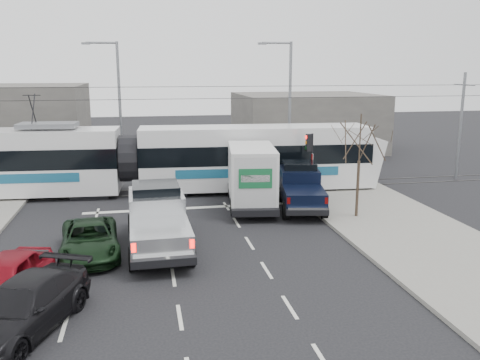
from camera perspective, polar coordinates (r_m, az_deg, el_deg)
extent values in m
plane|color=black|center=(21.39, -3.43, -7.39)|extent=(120.00, 120.00, 0.00)
cube|color=gray|center=(24.16, 18.34, -5.48)|extent=(6.00, 60.00, 0.15)
cube|color=#33302D|center=(30.93, -5.88, -1.16)|extent=(60.00, 1.60, 0.03)
cube|color=#67625D|center=(46.55, 7.39, 6.49)|extent=(12.00, 10.00, 5.00)
cylinder|color=#47382B|center=(25.31, 13.06, -0.95)|extent=(0.14, 0.14, 2.75)
cylinder|color=#47382B|center=(24.86, 13.34, 4.66)|extent=(0.07, 0.07, 2.25)
cylinder|color=black|center=(28.50, 8.02, 1.61)|extent=(0.12, 0.12, 3.60)
cube|color=black|center=(28.22, 7.72, 4.19)|extent=(0.28, 0.28, 0.95)
cylinder|color=#FF0C07|center=(28.13, 7.44, 4.79)|extent=(0.06, 0.20, 0.20)
cylinder|color=orange|center=(28.18, 7.43, 4.18)|extent=(0.06, 0.20, 0.20)
cylinder|color=#05330C|center=(28.22, 7.41, 3.58)|extent=(0.06, 0.20, 0.20)
cube|color=white|center=(28.26, 8.11, 2.54)|extent=(0.02, 0.30, 0.40)
cylinder|color=slate|center=(35.53, 5.60, 7.95)|extent=(0.20, 0.20, 9.00)
cylinder|color=slate|center=(35.19, 4.14, 15.10)|extent=(2.00, 0.14, 0.14)
cube|color=slate|center=(34.94, 2.50, 15.06)|extent=(0.55, 0.25, 0.14)
cylinder|color=slate|center=(36.09, -13.32, 7.75)|extent=(0.20, 0.20, 9.00)
cylinder|color=slate|center=(36.08, -15.31, 14.64)|extent=(2.00, 0.14, 0.14)
cube|color=slate|center=(36.16, -16.94, 14.46)|extent=(0.55, 0.25, 0.14)
cylinder|color=black|center=(30.12, -6.12, 9.05)|extent=(60.00, 0.03, 0.03)
cylinder|color=black|center=(30.09, -6.15, 10.38)|extent=(60.00, 0.03, 0.03)
cylinder|color=slate|center=(36.53, 23.51, 5.53)|extent=(0.20, 0.20, 7.00)
cube|color=white|center=(30.60, 1.65, 0.82)|extent=(13.70, 3.73, 1.64)
cube|color=black|center=(30.37, 1.66, 3.16)|extent=(13.77, 3.77, 1.12)
cube|color=white|center=(30.22, 1.67, 5.05)|extent=(13.70, 3.62, 1.05)
cube|color=#185779|center=(29.15, 2.08, 0.83)|extent=(9.46, 0.65, 0.52)
cylinder|color=black|center=(30.18, -12.30, 2.39)|extent=(1.23, 2.79, 2.73)
cube|color=slate|center=(30.63, -20.77, 5.78)|extent=(3.26, 1.91, 0.26)
cube|color=black|center=(30.85, -16.22, -1.29)|extent=(2.26, 2.55, 0.38)
cube|color=black|center=(30.45, -7.99, -1.08)|extent=(2.26, 2.55, 0.38)
cube|color=black|center=(31.55, 8.26, -0.62)|extent=(2.26, 2.55, 0.38)
cube|color=black|center=(21.10, -9.12, -6.00)|extent=(2.43, 6.70, 0.29)
cube|color=silver|center=(22.01, -9.37, -3.05)|extent=(2.31, 2.84, 1.32)
cube|color=black|center=(21.95, -9.45, -1.24)|extent=(1.99, 2.04, 0.63)
cube|color=silver|center=(23.62, -9.55, -2.65)|extent=(2.20, 1.24, 0.63)
cube|color=silver|center=(19.57, -8.92, -6.06)|extent=(2.31, 3.04, 0.75)
cube|color=silver|center=(18.04, -8.56, -8.71)|extent=(2.11, 0.25, 0.21)
cube|color=#FF0C07|center=(18.00, -11.86, -7.45)|extent=(0.16, 0.10, 0.32)
cube|color=#FF0C07|center=(18.10, -5.42, -7.12)|extent=(0.16, 0.10, 0.32)
cylinder|color=black|center=(23.16, -12.02, -4.89)|extent=(0.34, 0.92, 0.92)
cylinder|color=black|center=(23.24, -6.80, -4.63)|extent=(0.34, 0.92, 0.92)
cylinder|color=black|center=(19.13, -11.93, -8.62)|extent=(0.34, 0.92, 0.92)
cylinder|color=black|center=(19.23, -5.57, -8.29)|extent=(0.34, 0.92, 0.92)
cube|color=black|center=(27.23, 1.19, -1.86)|extent=(3.15, 6.88, 0.33)
cube|color=white|center=(29.50, 0.83, 0.86)|extent=(2.36, 1.87, 1.52)
cube|color=black|center=(29.52, 0.81, 2.00)|extent=(1.99, 1.30, 0.57)
cube|color=silver|center=(26.27, 1.32, 0.74)|extent=(2.86, 4.78, 2.80)
cube|color=silver|center=(24.09, 1.73, -0.34)|extent=(1.99, 0.32, 2.46)
cube|color=#156034|center=(23.99, 1.75, 0.15)|extent=(1.58, 0.23, 0.95)
cube|color=black|center=(24.25, 1.75, -3.90)|extent=(2.06, 0.51, 0.17)
cylinder|color=black|center=(29.25, -1.08, -1.04)|extent=(0.40, 0.88, 0.85)
cylinder|color=black|center=(29.39, 2.83, -0.99)|extent=(0.40, 0.88, 0.85)
cylinder|color=black|center=(25.39, -0.74, -3.03)|extent=(0.41, 0.98, 0.95)
cylinder|color=black|center=(25.55, 3.75, -2.96)|extent=(0.41, 0.98, 0.95)
cube|color=black|center=(26.69, 6.85, -2.07)|extent=(3.03, 5.76, 0.27)
cube|color=black|center=(27.46, 6.65, 0.00)|extent=(2.38, 2.63, 1.26)
cube|color=black|center=(27.44, 6.66, 1.39)|extent=(2.00, 1.94, 0.60)
cube|color=black|center=(28.79, 6.34, 0.07)|extent=(2.08, 1.33, 0.60)
cube|color=black|center=(25.42, 7.20, -1.79)|extent=(2.42, 2.80, 0.71)
cube|color=silver|center=(24.14, 7.60, -3.30)|extent=(1.87, 0.55, 0.20)
cube|color=#590505|center=(24.03, 5.48, -2.31)|extent=(0.17, 0.12, 0.31)
cube|color=#590505|center=(24.27, 9.68, -2.29)|extent=(0.17, 0.12, 0.31)
cylinder|color=black|center=(28.33, 4.56, -1.51)|extent=(0.47, 0.92, 0.88)
cylinder|color=black|center=(28.54, 8.29, -1.50)|extent=(0.47, 0.92, 0.88)
cylinder|color=black|center=(24.95, 5.19, -3.45)|extent=(0.47, 0.92, 0.88)
cylinder|color=black|center=(25.19, 9.42, -3.41)|extent=(0.47, 0.92, 0.88)
imported|color=black|center=(20.96, -16.51, -6.41)|extent=(2.63, 4.93, 1.32)
imported|color=maroon|center=(17.87, -24.90, -10.10)|extent=(2.80, 4.71, 1.50)
imported|color=black|center=(15.81, -23.16, -12.99)|extent=(3.79, 5.38, 1.45)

